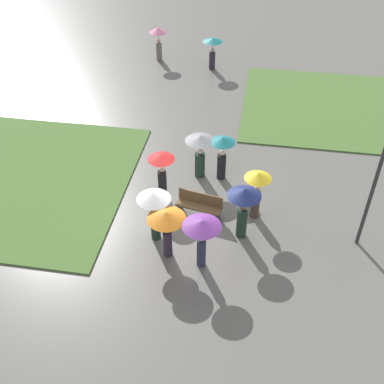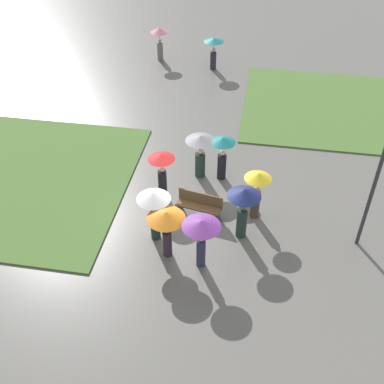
{
  "view_description": "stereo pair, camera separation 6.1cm",
  "coord_description": "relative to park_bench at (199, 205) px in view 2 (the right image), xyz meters",
  "views": [
    {
      "loc": [
        2.21,
        -12.27,
        11.34
      ],
      "look_at": [
        0.16,
        0.25,
        0.89
      ],
      "focal_mm": 45.0,
      "sensor_mm": 36.0,
      "label": 1
    },
    {
      "loc": [
        2.27,
        -12.26,
        11.34
      ],
      "look_at": [
        0.16,
        0.25,
        0.89
      ],
      "focal_mm": 45.0,
      "sensor_mm": 36.0,
      "label": 2
    }
  ],
  "objects": [
    {
      "name": "crowd_person_teal",
      "position": [
        0.5,
        2.25,
        0.8
      ],
      "size": [
        0.94,
        0.94,
        1.84
      ],
      "rotation": [
        0.0,
        0.0,
        3.29
      ],
      "color": "black",
      "rests_on": "ground_plane"
    },
    {
      "name": "crowd_person_purple",
      "position": [
        0.4,
        -2.29,
        1.02
      ],
      "size": [
        1.18,
        1.18,
        1.87
      ],
      "rotation": [
        0.0,
        0.0,
        1.06
      ],
      "color": "#282D47",
      "rests_on": "ground_plane"
    },
    {
      "name": "lone_walker_mid_plaza",
      "position": [
        -4.13,
        12.39,
        0.88
      ],
      "size": [
        0.96,
        0.96,
        1.82
      ],
      "rotation": [
        0.0,
        0.0,
        5.04
      ],
      "color": "slate",
      "rests_on": "ground_plane"
    },
    {
      "name": "lawn_patch_near",
      "position": [
        -7.54,
        0.88,
        -0.43
      ],
      "size": [
        9.23,
        8.34,
        0.06
      ],
      "color": "#4C7033",
      "rests_on": "ground_plane"
    },
    {
      "name": "crowd_person_red",
      "position": [
        -1.49,
        0.88,
        0.81
      ],
      "size": [
        0.97,
        0.97,
        1.8
      ],
      "rotation": [
        0.0,
        0.0,
        1.26
      ],
      "color": "black",
      "rests_on": "ground_plane"
    },
    {
      "name": "crowd_person_navy",
      "position": [
        1.52,
        -0.78,
        1.01
      ],
      "size": [
        1.1,
        1.1,
        1.98
      ],
      "rotation": [
        0.0,
        0.0,
        4.54
      ],
      "color": "#1E3328",
      "rests_on": "ground_plane"
    },
    {
      "name": "lamp_post",
      "position": [
        5.32,
        -0.51,
        2.53
      ],
      "size": [
        0.32,
        0.32,
        4.69
      ],
      "color": "#2D2D30",
      "rests_on": "ground_plane"
    },
    {
      "name": "lone_walker_far_path",
      "position": [
        -1.08,
        11.71,
        0.78
      ],
      "size": [
        1.05,
        1.05,
        1.7
      ],
      "rotation": [
        0.0,
        0.0,
        5.97
      ],
      "color": "#2D2333",
      "rests_on": "ground_plane"
    },
    {
      "name": "park_bench",
      "position": [
        0.0,
        0.0,
        0.0
      ],
      "size": [
        1.64,
        0.71,
        0.9
      ],
      "rotation": [
        0.0,
        0.0,
        -0.19
      ],
      "color": "brown",
      "rests_on": "ground_plane"
    },
    {
      "name": "ground_plane",
      "position": [
        -0.44,
        -0.13,
        -0.46
      ],
      "size": [
        90.0,
        90.0,
        0.0
      ],
      "primitive_type": "plane",
      "color": "#66635E"
    },
    {
      "name": "crowd_person_white",
      "position": [
        -1.24,
        -1.35,
        1.03
      ],
      "size": [
        1.09,
        1.09,
        1.95
      ],
      "rotation": [
        0.0,
        0.0,
        4.66
      ],
      "color": "#1E3328",
      "rests_on": "ground_plane"
    },
    {
      "name": "crowd_person_grey",
      "position": [
        -0.32,
        2.25,
        0.8
      ],
      "size": [
        1.12,
        1.12,
        1.81
      ],
      "rotation": [
        0.0,
        0.0,
        6.19
      ],
      "color": "#1E3328",
      "rests_on": "ground_plane"
    },
    {
      "name": "crowd_person_yellow",
      "position": [
        1.9,
        0.26,
        0.85
      ],
      "size": [
        0.92,
        0.92,
        1.88
      ],
      "rotation": [
        0.0,
        0.0,
        3.06
      ],
      "color": "#47382D",
      "rests_on": "ground_plane"
    },
    {
      "name": "lawn_patch_far",
      "position": [
        4.51,
        8.4,
        -0.43
      ],
      "size": [
        7.22,
        7.3,
        0.06
      ],
      "color": "#4C7033",
      "rests_on": "ground_plane"
    },
    {
      "name": "crowd_person_orange",
      "position": [
        -0.7,
        -2.03,
        1.0
      ],
      "size": [
        1.2,
        1.2,
        1.81
      ],
      "rotation": [
        0.0,
        0.0,
        0.09
      ],
      "color": "#2D2333",
      "rests_on": "ground_plane"
    }
  ]
}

